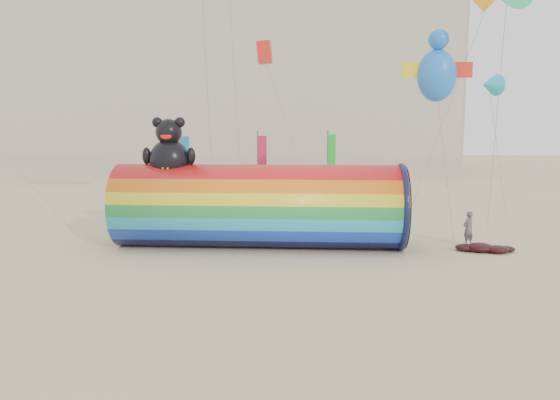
# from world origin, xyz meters

# --- Properties ---
(ground) EXTENTS (160.00, 160.00, 0.00)m
(ground) POSITION_xyz_m (0.00, 0.00, 0.00)
(ground) COLOR #CCB58C
(ground) RESTS_ON ground
(hotel_building) EXTENTS (60.40, 15.40, 20.60)m
(hotel_building) POSITION_xyz_m (-12.00, 45.95, 10.31)
(hotel_building) COLOR #B7AD99
(hotel_building) RESTS_ON ground
(windsock_assembly) EXTENTS (13.15, 4.01, 6.06)m
(windsock_assembly) POSITION_xyz_m (-0.56, 2.96, 2.01)
(windsock_assembly) COLOR red
(windsock_assembly) RESTS_ON ground
(kite_handler) EXTENTS (0.71, 0.66, 1.63)m
(kite_handler) POSITION_xyz_m (9.16, 3.72, 0.82)
(kite_handler) COLOR #4E5055
(kite_handler) RESTS_ON ground
(fabric_bundle) EXTENTS (2.62, 1.35, 0.41)m
(fabric_bundle) POSITION_xyz_m (9.58, 2.54, 0.17)
(fabric_bundle) COLOR #3E0B0E
(fabric_bundle) RESTS_ON ground
(festival_banners) EXTENTS (10.04, 6.63, 5.20)m
(festival_banners) POSITION_xyz_m (-1.53, 14.82, 2.64)
(festival_banners) COLOR #59595E
(festival_banners) RESTS_ON ground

